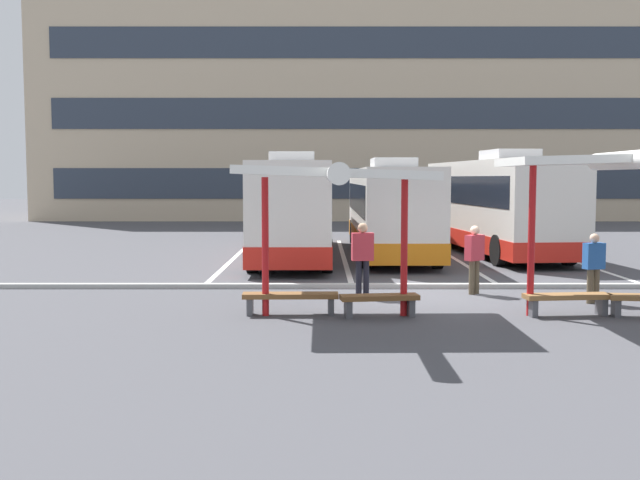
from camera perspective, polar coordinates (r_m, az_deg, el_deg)
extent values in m
plane|color=#47474C|center=(18.07, 8.50, -4.19)|extent=(160.00, 160.00, 0.00)
cube|color=#C6B293|center=(55.42, 2.61, 11.04)|extent=(43.04, 14.10, 17.73)
cube|color=#2D3847|center=(48.02, 3.01, 4.33)|extent=(39.60, 0.08, 1.95)
cube|color=#2D3847|center=(48.19, 3.03, 9.60)|extent=(39.60, 0.08, 1.95)
cube|color=#2D3847|center=(48.77, 3.06, 14.80)|extent=(39.60, 0.08, 1.95)
cube|color=silver|center=(26.53, -2.28, 2.56)|extent=(2.50, 12.38, 3.00)
cube|color=red|center=(26.61, -2.27, 0.00)|extent=(2.54, 12.42, 0.63)
cube|color=black|center=(26.52, -2.28, 3.59)|extent=(2.52, 11.39, 0.94)
cube|color=black|center=(32.67, -1.98, 3.60)|extent=(2.13, 0.09, 1.80)
cube|color=silver|center=(24.98, -2.39, 6.27)|extent=(1.47, 2.21, 0.36)
cylinder|color=black|center=(31.23, -4.07, 0.53)|extent=(0.31, 1.00, 1.00)
cylinder|color=black|center=(31.17, 0.01, 0.54)|extent=(0.31, 1.00, 1.00)
cylinder|color=black|center=(22.12, -5.48, -1.22)|extent=(0.31, 1.00, 1.00)
cylinder|color=black|center=(22.04, 0.28, -1.21)|extent=(0.31, 1.00, 1.00)
cube|color=silver|center=(27.60, 4.99, 2.46)|extent=(2.44, 12.20, 2.84)
cube|color=orange|center=(27.67, 4.98, 0.18)|extent=(2.48, 12.24, 0.63)
cube|color=black|center=(27.59, 5.00, 3.20)|extent=(2.46, 11.22, 1.02)
cube|color=black|center=(33.64, 4.07, 3.45)|extent=(2.12, 0.08, 1.70)
cube|color=silver|center=(26.07, 5.32, 5.83)|extent=(1.45, 2.20, 0.36)
cylinder|color=black|center=(32.08, 2.29, 0.65)|extent=(0.30, 1.00, 1.00)
cylinder|color=black|center=(32.25, 6.22, 0.65)|extent=(0.30, 1.00, 1.00)
cylinder|color=black|center=(23.13, 3.24, -0.94)|extent=(0.30, 1.00, 1.00)
cylinder|color=black|center=(23.36, 8.66, -0.93)|extent=(0.30, 1.00, 1.00)
cube|color=silver|center=(28.23, 12.96, 2.70)|extent=(3.50, 10.95, 3.13)
cube|color=red|center=(28.30, 12.91, 0.15)|extent=(3.54, 11.00, 0.61)
cube|color=black|center=(28.21, 12.98, 3.73)|extent=(3.45, 10.10, 1.01)
cube|color=black|center=(33.33, 10.02, 3.69)|extent=(2.19, 0.29, 1.88)
cube|color=silver|center=(26.95, 13.95, 6.30)|extent=(1.70, 2.33, 0.36)
cylinder|color=black|center=(31.59, 8.75, 0.54)|extent=(0.39, 1.02, 1.00)
cylinder|color=black|center=(32.24, 12.70, 0.56)|extent=(0.39, 1.02, 1.00)
cylinder|color=black|center=(24.37, 13.19, -0.77)|extent=(0.39, 1.02, 1.00)
cylinder|color=black|center=(25.20, 18.12, -0.70)|extent=(0.39, 1.02, 1.00)
cube|color=white|center=(26.49, -6.79, -1.32)|extent=(0.16, 14.00, 0.01)
cube|color=white|center=(26.33, 1.53, -1.32)|extent=(0.16, 14.00, 0.01)
cube|color=white|center=(26.73, 9.78, -1.30)|extent=(0.16, 14.00, 0.01)
cube|color=white|center=(27.66, 17.63, -1.25)|extent=(0.16, 14.00, 0.01)
cylinder|color=red|center=(15.13, -4.47, -0.53)|extent=(0.14, 0.14, 2.81)
cylinder|color=red|center=(15.18, 6.15, -0.52)|extent=(0.14, 0.14, 2.81)
cube|color=white|center=(15.03, 0.85, 5.12)|extent=(3.81, 3.40, 0.28)
cylinder|color=white|center=(13.48, 0.99, 5.03)|extent=(0.36, 3.81, 0.36)
cube|color=brown|center=(15.30, -2.54, -4.24)|extent=(1.96, 0.46, 0.10)
cube|color=#4C4C51|center=(15.38, -5.63, -5.07)|extent=(0.13, 0.34, 0.35)
cube|color=#4C4C51|center=(15.35, 0.56, -5.07)|extent=(0.13, 0.34, 0.35)
cube|color=brown|center=(15.12, 4.28, -4.37)|extent=(1.62, 0.64, 0.10)
cube|color=#4C4C51|center=(15.03, 1.88, -5.28)|extent=(0.17, 0.35, 0.35)
cube|color=#4C4C51|center=(15.31, 6.62, -5.13)|extent=(0.17, 0.35, 0.35)
cylinder|color=red|center=(15.67, 15.53, 0.00)|extent=(0.14, 0.14, 3.08)
cube|color=white|center=(16.15, 21.31, 5.74)|extent=(4.30, 2.43, 0.27)
cylinder|color=white|center=(15.16, 22.80, 5.67)|extent=(0.36, 4.29, 0.36)
cube|color=brown|center=(15.99, 18.04, -4.08)|extent=(1.80, 0.60, 0.10)
cube|color=#4C4C51|center=(15.74, 15.59, -4.99)|extent=(0.15, 0.35, 0.35)
cube|color=#4C4C51|center=(16.34, 20.37, -4.76)|extent=(0.15, 0.35, 0.35)
cube|color=#4C4C51|center=(16.30, 21.34, -4.82)|extent=(0.16, 0.35, 0.35)
cube|color=#ADADA8|center=(19.18, 7.98, -3.48)|extent=(44.00, 0.24, 0.12)
cylinder|color=brown|center=(17.72, 19.60, -3.32)|extent=(0.14, 0.14, 0.77)
cylinder|color=brown|center=(17.81, 20.01, -3.30)|extent=(0.14, 0.14, 0.77)
cube|color=#2659A5|center=(17.69, 19.87, -1.14)|extent=(0.49, 0.33, 0.58)
sphere|color=beige|center=(17.65, 19.90, 0.14)|extent=(0.21, 0.21, 0.21)
cylinder|color=brown|center=(18.44, 11.55, -2.77)|extent=(0.14, 0.14, 0.82)
cylinder|color=brown|center=(18.32, 11.21, -2.81)|extent=(0.14, 0.14, 0.82)
cube|color=#BF333F|center=(18.30, 11.41, -0.57)|extent=(0.51, 0.46, 0.61)
sphere|color=beige|center=(18.27, 11.43, 0.73)|extent=(0.22, 0.22, 0.22)
cylinder|color=black|center=(17.57, 2.69, -2.97)|extent=(0.14, 0.14, 0.86)
cylinder|color=black|center=(17.60, 3.25, -2.96)|extent=(0.14, 0.14, 0.86)
cube|color=#BF333F|center=(17.50, 2.98, -0.51)|extent=(0.52, 0.27, 0.65)
sphere|color=tan|center=(17.46, 2.99, 0.93)|extent=(0.23, 0.23, 0.23)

